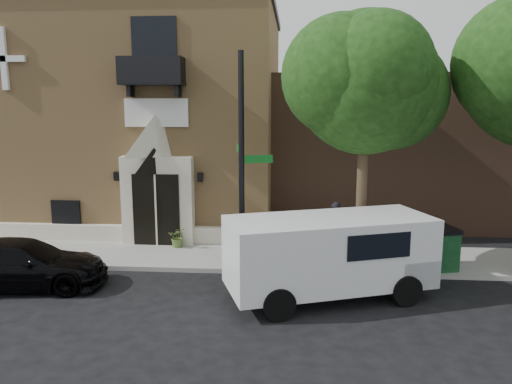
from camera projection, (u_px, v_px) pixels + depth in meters
ground at (168, 272)px, 15.69m from camera, size 120.00×120.00×0.00m
sidewalk at (207, 256)px, 17.07m from camera, size 42.00×3.00×0.15m
church at (144, 116)px, 22.89m from camera, size 12.20×11.01×9.30m
neighbour_building at (469, 148)px, 23.03m from camera, size 18.00×8.00×6.40m
street_tree_left at (367, 81)px, 14.52m from camera, size 4.97×4.38×7.77m
black_sedan at (22, 264)px, 14.29m from camera, size 4.99×2.53×1.39m
cargo_van at (336, 253)px, 13.50m from camera, size 5.89×3.89×2.24m
street_sign at (242, 162)px, 15.11m from camera, size 1.19×1.03×6.61m
fire_hydrant at (286, 256)px, 15.60m from camera, size 0.42×0.34×0.74m
dumpster at (422, 248)px, 15.47m from camera, size 2.21×1.57×1.31m
planter at (178, 237)px, 17.83m from camera, size 0.72×0.64×0.73m
pedestrian_near at (335, 228)px, 16.88m from camera, size 0.67×0.45×1.83m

